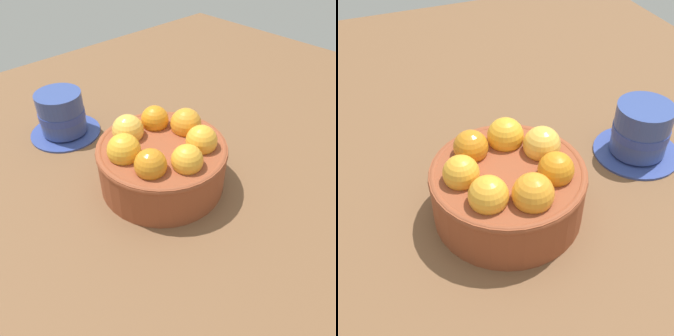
% 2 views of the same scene
% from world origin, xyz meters
% --- Properties ---
extents(ground_plane, '(1.24, 0.99, 0.04)m').
position_xyz_m(ground_plane, '(0.00, 0.00, -0.02)').
color(ground_plane, brown).
extents(terracotta_bowl, '(0.17, 0.17, 0.09)m').
position_xyz_m(terracotta_bowl, '(0.00, 0.00, 0.04)').
color(terracotta_bowl, brown).
rests_on(terracotta_bowl, ground_plane).
extents(coffee_cup, '(0.11, 0.11, 0.07)m').
position_xyz_m(coffee_cup, '(-0.03, 0.19, 0.03)').
color(coffee_cup, '#324590').
rests_on(coffee_cup, ground_plane).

